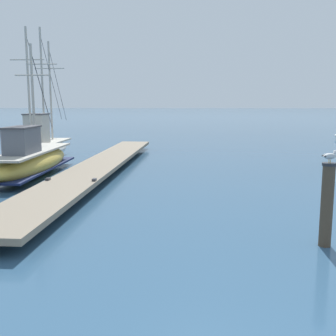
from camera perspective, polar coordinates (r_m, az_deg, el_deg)
name	(u,v)px	position (r m, az deg, el deg)	size (l,w,h in m)	color
floating_dock	(100,165)	(18.09, -9.43, 0.37)	(2.50, 20.17, 0.53)	gray
fishing_boat_0	(43,145)	(23.45, -16.93, 2.99)	(1.89, 7.37, 7.00)	silver
fishing_boat_1	(32,160)	(18.16, -18.27, 1.06)	(1.62, 6.98, 5.45)	gold
mooring_piling	(327,203)	(9.44, 21.11, -4.58)	(0.30, 0.30, 1.82)	#4C3D2D
perched_seagull	(330,156)	(9.26, 21.44, 1.57)	(0.38, 0.20, 0.27)	gold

